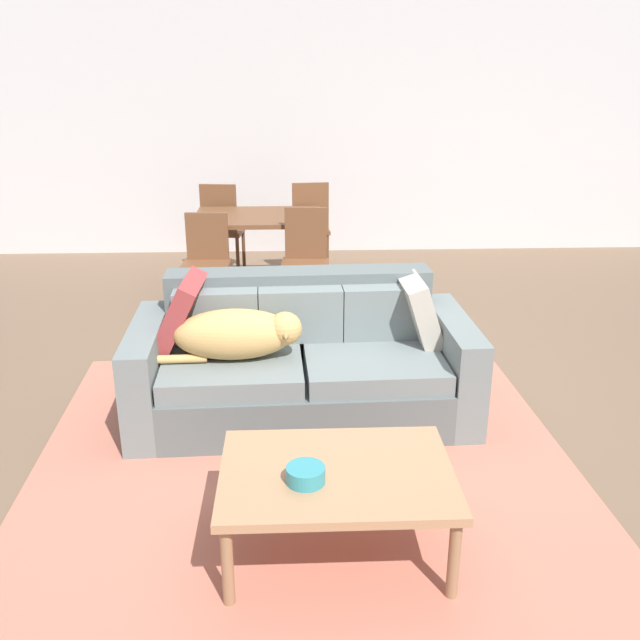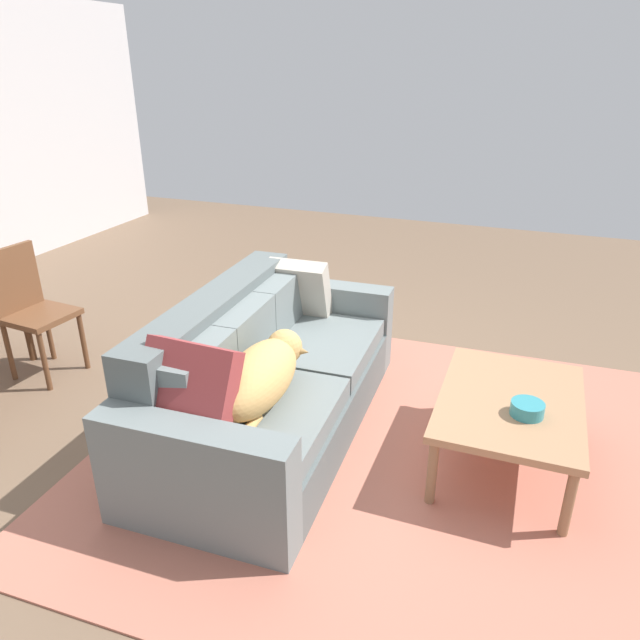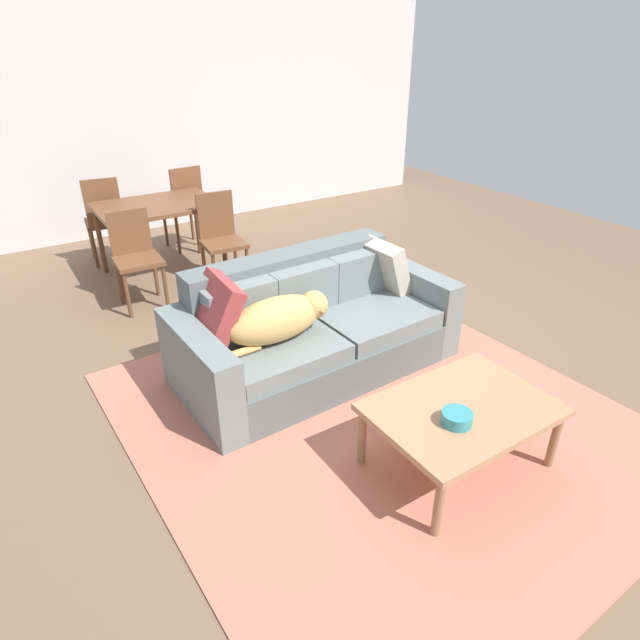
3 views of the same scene
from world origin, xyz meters
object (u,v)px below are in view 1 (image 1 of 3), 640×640
object	(u,v)px
dog_on_left_cushion	(239,334)
coffee_table	(337,479)
dining_chair_far_left	(222,225)
dining_chair_far_right	(309,224)
bowl_on_coffee_table	(306,475)
throw_pillow_by_right_arm	(420,311)
dining_chair_near_left	(206,260)
throw_pillow_by_left_arm	(179,314)
dining_chair_near_right	(305,257)
dining_table	(258,223)
couch	(302,363)

from	to	relation	value
dog_on_left_cushion	coffee_table	world-z (taller)	dog_on_left_cushion
dining_chair_far_left	dining_chair_far_right	size ratio (longest dim) A/B	0.99
bowl_on_coffee_table	dining_chair_far_left	world-z (taller)	dining_chair_far_left
throw_pillow_by_right_arm	dining_chair_near_left	xyz separation A→B (m)	(-1.52, 1.70, -0.12)
throw_pillow_by_left_arm	dining_chair_far_left	bearing A→B (deg)	90.25
dining_chair_far_right	dog_on_left_cushion	bearing A→B (deg)	75.75
bowl_on_coffee_table	dining_chair_near_right	bearing A→B (deg)	88.71
bowl_on_coffee_table	dining_table	distance (m)	3.87
dining_chair_near_right	dining_chair_far_right	distance (m)	1.18
dog_on_left_cushion	dining_chair_near_right	distance (m)	2.02
dining_chair_near_left	coffee_table	bearing A→B (deg)	-71.31
dining_chair_far_right	throw_pillow_by_left_arm	bearing A→B (deg)	68.19
coffee_table	throw_pillow_by_left_arm	bearing A→B (deg)	121.67
dining_table	bowl_on_coffee_table	bearing A→B (deg)	-84.87
dining_table	dining_chair_far_left	distance (m)	0.75
throw_pillow_by_right_arm	dining_chair_near_left	size ratio (longest dim) A/B	0.47
dining_chair_far_left	dining_chair_far_right	xyz separation A→B (m)	(0.89, -0.03, 0.01)
dining_table	dining_chair_near_right	xyz separation A→B (m)	(0.42, -0.59, -0.16)
bowl_on_coffee_table	dining_chair_far_right	size ratio (longest dim) A/B	0.17
dog_on_left_cushion	throw_pillow_by_left_arm	distance (m)	0.43
dog_on_left_cushion	dining_table	world-z (taller)	dining_table
throw_pillow_by_left_arm	dining_chair_near_right	size ratio (longest dim) A/B	0.51
couch	dog_on_left_cushion	xyz separation A→B (m)	(-0.37, -0.17, 0.27)
throw_pillow_by_left_arm	dining_chair_far_right	bearing A→B (deg)	73.42
dog_on_left_cushion	throw_pillow_by_left_arm	size ratio (longest dim) A/B	1.86
bowl_on_coffee_table	dining_chair_near_right	distance (m)	3.26
couch	throw_pillow_by_left_arm	distance (m)	0.81
dog_on_left_cushion	coffee_table	bearing A→B (deg)	-69.85
dining_chair_far_right	dining_table	bearing A→B (deg)	44.96
couch	coffee_table	distance (m)	1.38
throw_pillow_by_left_arm	dining_chair_near_left	xyz separation A→B (m)	(-0.03, 1.75, -0.15)
throw_pillow_by_right_arm	dining_chair_far_left	bearing A→B (deg)	117.13
dining_chair_near_left	dining_chair_far_left	distance (m)	1.22
throw_pillow_by_left_arm	dog_on_left_cushion	bearing A→B (deg)	-28.15
coffee_table	dining_chair_near_right	bearing A→B (deg)	91.13
couch	dining_table	world-z (taller)	couch
coffee_table	dining_chair_far_right	world-z (taller)	dining_chair_far_right
dining_chair_near_left	throw_pillow_by_right_arm	bearing A→B (deg)	-45.48
coffee_table	dining_chair_near_left	bearing A→B (deg)	105.96
throw_pillow_by_right_arm	coffee_table	size ratio (longest dim) A/B	0.41
dining_chair_far_left	coffee_table	bearing A→B (deg)	108.03
bowl_on_coffee_table	dining_chair_near_right	world-z (taller)	dining_chair_near_right
dining_table	couch	bearing A→B (deg)	-81.50
couch	dining_table	distance (m)	2.44
throw_pillow_by_right_arm	throw_pillow_by_left_arm	bearing A→B (deg)	-177.97
dining_chair_near_left	dining_chair_far_right	size ratio (longest dim) A/B	0.91
dining_table	dining_chair_near_right	bearing A→B (deg)	-54.54
dining_chair_near_left	bowl_on_coffee_table	bearing A→B (deg)	-73.95
dining_chair_far_left	dining_chair_far_right	distance (m)	0.89
throw_pillow_by_right_arm	coffee_table	world-z (taller)	throw_pillow_by_right_arm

